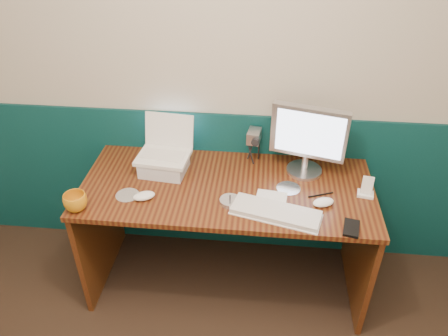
# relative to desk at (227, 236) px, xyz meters

# --- Properties ---
(back_wall) EXTENTS (3.50, 0.04, 2.50)m
(back_wall) POSITION_rel_desk_xyz_m (-0.10, 0.37, 0.88)
(back_wall) COLOR #BAB09D
(back_wall) RESTS_ON ground
(wainscot) EXTENTS (3.48, 0.02, 1.00)m
(wainscot) POSITION_rel_desk_xyz_m (-0.10, 0.36, 0.12)
(wainscot) COLOR #073335
(wainscot) RESTS_ON ground
(desk) EXTENTS (1.60, 0.70, 0.75)m
(desk) POSITION_rel_desk_xyz_m (0.00, 0.00, 0.00)
(desk) COLOR #3B140A
(desk) RESTS_ON ground
(laptop_riser) EXTENTS (0.27, 0.23, 0.09)m
(laptop_riser) POSITION_rel_desk_xyz_m (-0.37, 0.10, 0.42)
(laptop_riser) COLOR silver
(laptop_riser) RESTS_ON desk
(laptop) EXTENTS (0.30, 0.25, 0.24)m
(laptop) POSITION_rel_desk_xyz_m (-0.37, 0.10, 0.58)
(laptop) COLOR white
(laptop) RESTS_ON laptop_riser
(monitor) EXTENTS (0.43, 0.22, 0.41)m
(monitor) POSITION_rel_desk_xyz_m (0.43, 0.18, 0.58)
(monitor) COLOR silver
(monitor) RESTS_ON desk
(keyboard) EXTENTS (0.46, 0.25, 0.03)m
(keyboard) POSITION_rel_desk_xyz_m (0.27, -0.22, 0.39)
(keyboard) COLOR silver
(keyboard) RESTS_ON desk
(mouse_right) EXTENTS (0.13, 0.10, 0.04)m
(mouse_right) POSITION_rel_desk_xyz_m (0.51, -0.12, 0.39)
(mouse_right) COLOR white
(mouse_right) RESTS_ON desk
(mouse_left) EXTENTS (0.13, 0.11, 0.04)m
(mouse_left) POSITION_rel_desk_xyz_m (-0.42, -0.16, 0.39)
(mouse_left) COLOR white
(mouse_left) RESTS_ON desk
(mug) EXTENTS (0.15, 0.15, 0.09)m
(mug) POSITION_rel_desk_xyz_m (-0.74, -0.28, 0.42)
(mug) COLOR orange
(mug) RESTS_ON desk
(camcorder) EXTENTS (0.11, 0.14, 0.20)m
(camcorder) POSITION_rel_desk_xyz_m (0.13, 0.27, 0.47)
(camcorder) COLOR #A2A2A7
(camcorder) RESTS_ON desk
(cd_spindle) EXTENTS (0.11, 0.11, 0.02)m
(cd_spindle) POSITION_rel_desk_xyz_m (0.03, -0.15, 0.39)
(cd_spindle) COLOR silver
(cd_spindle) RESTS_ON desk
(cd_loose_a) EXTENTS (0.13, 0.13, 0.00)m
(cd_loose_a) POSITION_rel_desk_xyz_m (-0.52, -0.14, 0.38)
(cd_loose_a) COLOR silver
(cd_loose_a) RESTS_ON desk
(cd_loose_b) EXTENTS (0.13, 0.13, 0.00)m
(cd_loose_b) POSITION_rel_desk_xyz_m (0.34, 0.01, 0.38)
(cd_loose_b) COLOR silver
(cd_loose_b) RESTS_ON desk
(pen) EXTENTS (0.14, 0.06, 0.01)m
(pen) POSITION_rel_desk_xyz_m (0.50, -0.03, 0.38)
(pen) COLOR black
(pen) RESTS_ON desk
(papers) EXTENTS (0.17, 0.12, 0.00)m
(papers) POSITION_rel_desk_xyz_m (0.24, -0.08, 0.38)
(papers) COLOR white
(papers) RESTS_ON desk
(dock) EXTENTS (0.09, 0.08, 0.02)m
(dock) POSITION_rel_desk_xyz_m (0.74, -0.01, 0.38)
(dock) COLOR white
(dock) RESTS_ON desk
(music_player) EXTENTS (0.06, 0.04, 0.10)m
(music_player) POSITION_rel_desk_xyz_m (0.74, -0.01, 0.44)
(music_player) COLOR white
(music_player) RESTS_ON dock
(pda) EXTENTS (0.10, 0.14, 0.01)m
(pda) POSITION_rel_desk_xyz_m (0.63, -0.29, 0.38)
(pda) COLOR black
(pda) RESTS_ON desk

